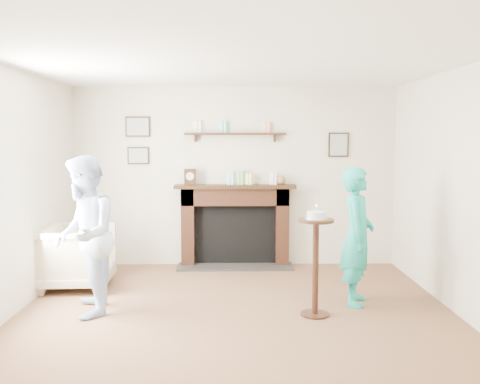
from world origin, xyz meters
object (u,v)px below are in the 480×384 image
man (86,314)px  pedestal_table (316,248)px  woman (356,303)px  armchair (78,288)px

man → pedestal_table: (2.33, -0.06, 0.70)m
woman → man: bearing=113.2°
armchair → woman: 3.27m
armchair → pedestal_table: (2.70, -1.05, 0.70)m
armchair → pedestal_table: pedestal_table is taller
armchair → woman: (3.20, -0.66, 0.00)m
man → woman: bearing=84.4°
man → woman: (2.83, 0.32, 0.00)m
armchair → man: man is taller
armchair → man: 1.05m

